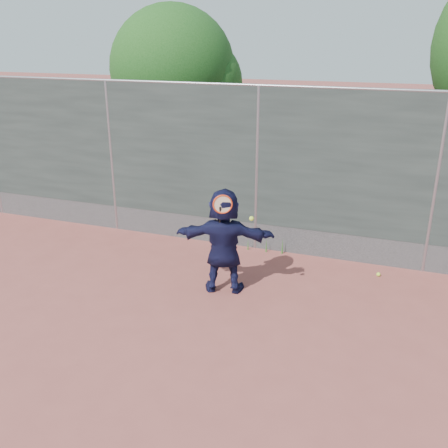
% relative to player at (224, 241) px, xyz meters
% --- Properties ---
extents(ground, '(80.00, 80.00, 0.00)m').
position_rel_player_xyz_m(ground, '(0.01, -1.74, -0.84)').
color(ground, '#9E4C42').
rests_on(ground, ground).
extents(player, '(1.62, 0.83, 1.67)m').
position_rel_player_xyz_m(player, '(0.00, 0.00, 0.00)').
color(player, '#151639').
rests_on(player, ground).
extents(ball_ground, '(0.07, 0.07, 0.07)m').
position_rel_player_xyz_m(ball_ground, '(2.30, 1.29, -0.80)').
color(ball_ground, '#CFF837').
rests_on(ball_ground, ground).
extents(fence, '(20.00, 0.06, 3.03)m').
position_rel_player_xyz_m(fence, '(0.01, 1.76, 0.75)').
color(fence, '#38423D').
rests_on(fence, ground).
extents(swing_action, '(0.63, 0.19, 0.51)m').
position_rel_player_xyz_m(swing_action, '(0.09, -0.21, 0.63)').
color(swing_action, red).
rests_on(swing_action, ground).
extents(tree_left, '(3.15, 3.00, 4.53)m').
position_rel_player_xyz_m(tree_left, '(-2.84, 4.81, 2.10)').
color(tree_left, '#382314').
rests_on(tree_left, ground).
extents(weed_clump, '(0.68, 0.07, 0.30)m').
position_rel_player_xyz_m(weed_clump, '(0.30, 1.65, -0.70)').
color(weed_clump, '#387226').
rests_on(weed_clump, ground).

